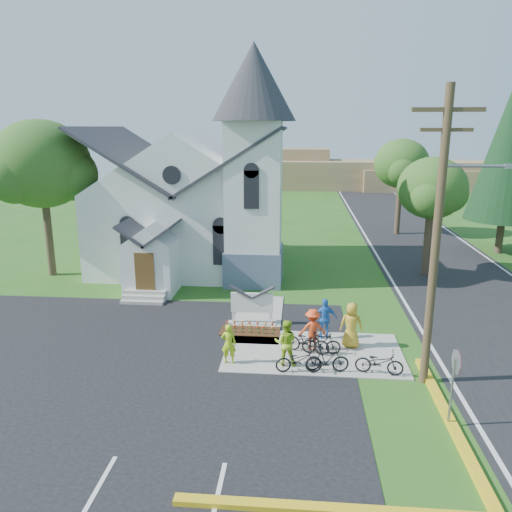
# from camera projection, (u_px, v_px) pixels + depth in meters

# --- Properties ---
(ground) EXTENTS (120.00, 120.00, 0.00)m
(ground) POSITION_uv_depth(u_px,v_px,m) (275.00, 357.00, 19.44)
(ground) COLOR #275919
(ground) RESTS_ON ground
(parking_lot) EXTENTS (20.00, 16.00, 0.02)m
(parking_lot) POSITION_uv_depth(u_px,v_px,m) (80.00, 373.00, 18.10)
(parking_lot) COLOR black
(parking_lot) RESTS_ON ground
(road) EXTENTS (8.00, 90.00, 0.02)m
(road) POSITION_uv_depth(u_px,v_px,m) (437.00, 262.00, 33.06)
(road) COLOR black
(road) RESTS_ON ground
(sidewalk) EXTENTS (7.00, 4.00, 0.05)m
(sidewalk) POSITION_uv_depth(u_px,v_px,m) (313.00, 352.00, 19.79)
(sidewalk) COLOR #A19C92
(sidewalk) RESTS_ON ground
(church) EXTENTS (12.35, 12.00, 13.00)m
(church) POSITION_uv_depth(u_px,v_px,m) (197.00, 185.00, 30.62)
(church) COLOR white
(church) RESTS_ON ground
(church_sign) EXTENTS (2.20, 0.40, 1.70)m
(church_sign) POSITION_uv_depth(u_px,v_px,m) (252.00, 303.00, 22.37)
(church_sign) COLOR #A19C92
(church_sign) RESTS_ON ground
(flower_bed) EXTENTS (2.60, 1.10, 0.07)m
(flower_bed) POSITION_uv_depth(u_px,v_px,m) (250.00, 331.00, 21.75)
(flower_bed) COLOR #361C0E
(flower_bed) RESTS_ON ground
(utility_pole) EXTENTS (3.45, 0.28, 10.00)m
(utility_pole) POSITION_uv_depth(u_px,v_px,m) (439.00, 231.00, 16.18)
(utility_pole) COLOR #473723
(utility_pole) RESTS_ON ground
(stop_sign) EXTENTS (0.11, 0.76, 2.48)m
(stop_sign) POSITION_uv_depth(u_px,v_px,m) (455.00, 372.00, 14.48)
(stop_sign) COLOR gray
(stop_sign) RESTS_ON ground
(tree_lot_corner) EXTENTS (5.60, 5.60, 9.15)m
(tree_lot_corner) POSITION_uv_depth(u_px,v_px,m) (41.00, 164.00, 28.61)
(tree_lot_corner) COLOR #3B2A20
(tree_lot_corner) RESTS_ON ground
(tree_road_near) EXTENTS (4.00, 4.00, 7.05)m
(tree_road_near) POSITION_uv_depth(u_px,v_px,m) (432.00, 189.00, 28.99)
(tree_road_near) COLOR #3B2A20
(tree_road_near) RESTS_ON ground
(tree_road_mid) EXTENTS (4.40, 4.40, 7.80)m
(tree_road_mid) POSITION_uv_depth(u_px,v_px,m) (401.00, 164.00, 40.37)
(tree_road_mid) COLOR #3B2A20
(tree_road_mid) RESTS_ON ground
(conifer) EXTENTS (5.20, 5.20, 12.40)m
(conifer) POSITION_uv_depth(u_px,v_px,m) (511.00, 147.00, 33.68)
(conifer) COLOR #3B2A20
(conifer) RESTS_ON ground
(distant_hills) EXTENTS (61.00, 10.00, 5.60)m
(distant_hills) POSITION_uv_depth(u_px,v_px,m) (317.00, 173.00, 72.93)
(distant_hills) COLOR #7D6346
(distant_hills) RESTS_ON ground
(cyclist_0) EXTENTS (0.57, 0.38, 1.54)m
(cyclist_0) POSITION_uv_depth(u_px,v_px,m) (229.00, 344.00, 18.65)
(cyclist_0) COLOR #9DC617
(cyclist_0) RESTS_ON sidewalk
(bike_0) EXTENTS (1.77, 0.93, 0.88)m
(bike_0) POSITION_uv_depth(u_px,v_px,m) (298.00, 360.00, 18.08)
(bike_0) COLOR black
(bike_0) RESTS_ON sidewalk
(cyclist_1) EXTENTS (0.88, 0.69, 1.75)m
(cyclist_1) POSITION_uv_depth(u_px,v_px,m) (286.00, 342.00, 18.51)
(cyclist_1) COLOR #A2C925
(cyclist_1) RESTS_ON sidewalk
(bike_1) EXTENTS (1.65, 0.70, 0.96)m
(bike_1) POSITION_uv_depth(u_px,v_px,m) (327.00, 360.00, 17.98)
(bike_1) COLOR black
(bike_1) RESTS_ON sidewalk
(cyclist_2) EXTENTS (1.07, 0.59, 1.74)m
(cyclist_2) POSITION_uv_depth(u_px,v_px,m) (325.00, 319.00, 20.84)
(cyclist_2) COLOR blue
(cyclist_2) RESTS_ON sidewalk
(bike_2) EXTENTS (1.90, 1.12, 0.94)m
(bike_2) POSITION_uv_depth(u_px,v_px,m) (307.00, 341.00, 19.59)
(bike_2) COLOR black
(bike_2) RESTS_ON sidewalk
(cyclist_3) EXTENTS (1.16, 0.75, 1.70)m
(cyclist_3) POSITION_uv_depth(u_px,v_px,m) (313.00, 329.00, 19.77)
(cyclist_3) COLOR #F1441A
(cyclist_3) RESTS_ON sidewalk
(bike_3) EXTENTS (1.54, 0.47, 0.92)m
(bike_3) POSITION_uv_depth(u_px,v_px,m) (321.00, 343.00, 19.47)
(bike_3) COLOR black
(bike_3) RESTS_ON sidewalk
(cyclist_4) EXTENTS (1.00, 0.73, 1.87)m
(cyclist_4) POSITION_uv_depth(u_px,v_px,m) (351.00, 325.00, 20.00)
(cyclist_4) COLOR #B99222
(cyclist_4) RESTS_ON sidewalk
(bike_4) EXTENTS (1.78, 0.84, 0.90)m
(bike_4) POSITION_uv_depth(u_px,v_px,m) (379.00, 362.00, 17.89)
(bike_4) COLOR black
(bike_4) RESTS_ON sidewalk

